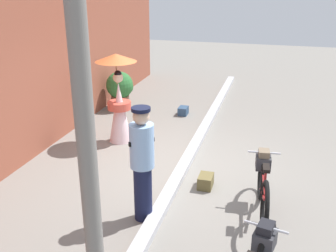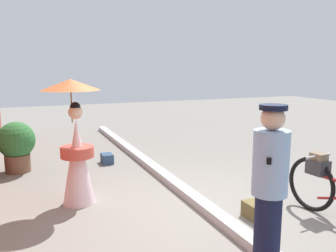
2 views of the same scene
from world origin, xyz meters
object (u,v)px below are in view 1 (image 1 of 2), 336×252
potted_plant_by_door (121,88)px  backpack_on_pavement (183,111)px  person_with_parasol (119,98)px  backpack_spare (206,181)px  utility_pole (82,90)px  person_officer (142,162)px  bicycle_far_side (263,185)px

potted_plant_by_door → backpack_on_pavement: (-0.09, -1.75, -0.44)m
person_with_parasol → backpack_spare: person_with_parasol is taller
potted_plant_by_door → utility_pole: utility_pole is taller
person_officer → person_with_parasol: size_ratio=0.91×
person_officer → backpack_spare: person_officer is taller
bicycle_far_side → backpack_on_pavement: size_ratio=5.48×
bicycle_far_side → potted_plant_by_door: bearing=43.8°
person_officer → backpack_on_pavement: 4.72m
backpack_spare → utility_pole: bearing=167.3°
person_officer → bicycle_far_side: bearing=-68.8°
backpack_on_pavement → utility_pole: utility_pole is taller
backpack_on_pavement → utility_pole: 6.73m
potted_plant_by_door → backpack_spare: bearing=-140.2°
backpack_on_pavement → backpack_spare: 3.70m
backpack_on_pavement → bicycle_far_side: bearing=-151.5°
potted_plant_by_door → bicycle_far_side: bearing=-136.2°
potted_plant_by_door → utility_pole: size_ratio=0.21×
potted_plant_by_door → backpack_on_pavement: bearing=-93.1°
bicycle_far_side → potted_plant_by_door: potted_plant_by_door is taller
bicycle_far_side → person_with_parasol: person_with_parasol is taller
person_officer → backpack_on_pavement: (4.62, 0.53, -0.80)m
person_with_parasol → bicycle_far_side: bearing=-122.7°
person_with_parasol → backpack_spare: bearing=-124.6°
potted_plant_by_door → utility_pole: bearing=-159.8°
bicycle_far_side → person_officer: bearing=111.2°
person_with_parasol → backpack_spare: 2.74m
bicycle_far_side → backpack_spare: bearing=61.8°
potted_plant_by_door → utility_pole: (-6.39, -2.35, 1.85)m
backpack_on_pavement → backpack_spare: backpack_spare is taller
bicycle_far_side → person_officer: person_officer is taller
backpack_spare → utility_pole: 3.68m
bicycle_far_side → person_with_parasol: 3.69m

